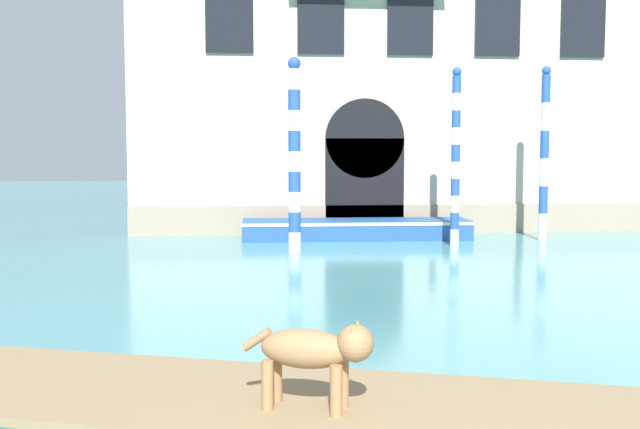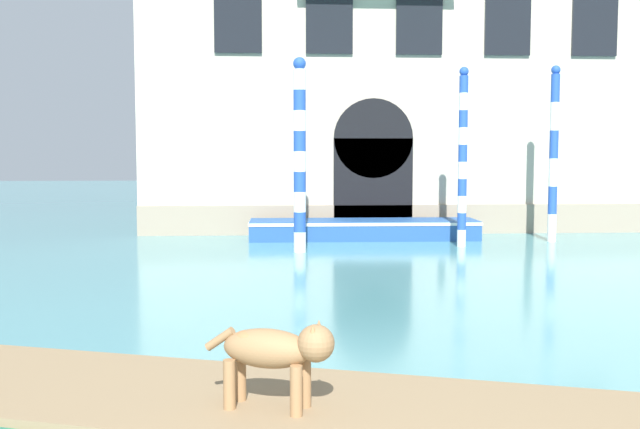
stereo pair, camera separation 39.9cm
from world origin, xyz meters
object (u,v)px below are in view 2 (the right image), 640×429
object	(u,v)px
boat_foreground	(96,421)
mooring_pole_1	(300,155)
mooring_pole_0	(463,157)
dog_on_deck	(276,351)
boat_moored_near_palazzo	(363,229)
mooring_pole_2	(554,154)

from	to	relation	value
boat_foreground	mooring_pole_1	xyz separation A→B (m)	(1.97, 11.66, 1.93)
mooring_pole_0	mooring_pole_1	bearing A→B (deg)	-169.48
boat_foreground	dog_on_deck	xyz separation A→B (m)	(1.33, -0.63, 0.68)
boat_foreground	mooring_pole_1	distance (m)	11.98
boat_moored_near_palazzo	mooring_pole_1	xyz separation A→B (m)	(-1.79, -2.48, 1.98)
dog_on_deck	mooring_pole_1	xyz separation A→B (m)	(0.65, 12.28, 1.25)
dog_on_deck	mooring_pole_0	size ratio (longest dim) A/B	0.20
mooring_pole_0	mooring_pole_1	world-z (taller)	mooring_pole_1
mooring_pole_2	dog_on_deck	bearing A→B (deg)	-117.46
boat_moored_near_palazzo	dog_on_deck	bearing A→B (deg)	-98.38
dog_on_deck	boat_moored_near_palazzo	size ratio (longest dim) A/B	0.14
mooring_pole_1	boat_moored_near_palazzo	bearing A→B (deg)	54.22
mooring_pole_0	boat_moored_near_palazzo	bearing A→B (deg)	141.53
boat_moored_near_palazzo	mooring_pole_0	world-z (taller)	mooring_pole_0
dog_on_deck	boat_moored_near_palazzo	distance (m)	14.98
dog_on_deck	mooring_pole_2	bearing A→B (deg)	83.10
boat_moored_near_palazzo	boat_foreground	bearing A→B (deg)	-103.92
boat_foreground	dog_on_deck	bearing A→B (deg)	-7.12
dog_on_deck	boat_moored_near_palazzo	xyz separation A→B (m)	(2.43, 14.76, -0.73)
boat_foreground	boat_moored_near_palazzo	world-z (taller)	boat_foreground
boat_moored_near_palazzo	mooring_pole_0	bearing A→B (deg)	-37.49
boat_foreground	dog_on_deck	world-z (taller)	dog_on_deck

